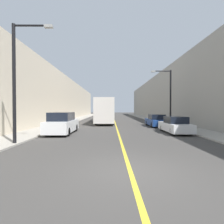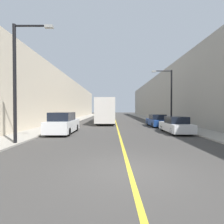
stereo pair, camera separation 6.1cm
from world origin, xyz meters
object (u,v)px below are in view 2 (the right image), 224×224
(street_lamp_left, at_px, (17,75))
(bus, at_px, (105,110))
(car_right_near, at_px, (175,126))
(street_lamp_right, at_px, (169,94))
(parked_suv_left, at_px, (62,124))
(car_right_mid, at_px, (156,121))

(street_lamp_left, bearing_deg, bus, 74.30)
(bus, bearing_deg, car_right_near, -61.23)
(bus, height_order, street_lamp_right, street_lamp_right)
(street_lamp_left, xyz_separation_m, street_lamp_right, (12.53, 10.31, -0.24))
(parked_suv_left, xyz_separation_m, street_lamp_right, (11.18, 5.59, 3.08))
(parked_suv_left, bearing_deg, street_lamp_left, -106.07)
(bus, height_order, street_lamp_left, street_lamp_left)
(bus, relative_size, car_right_mid, 2.71)
(parked_suv_left, relative_size, car_right_near, 1.12)
(car_right_near, relative_size, car_right_mid, 0.96)
(parked_suv_left, bearing_deg, bus, 74.44)
(street_lamp_left, bearing_deg, parked_suv_left, 73.93)
(car_right_near, bearing_deg, parked_suv_left, -178.63)
(car_right_near, xyz_separation_m, street_lamp_right, (1.20, 5.35, 3.27))
(bus, height_order, car_right_mid, bus)
(parked_suv_left, distance_m, street_lamp_right, 12.87)
(car_right_near, height_order, car_right_mid, car_right_near)
(bus, height_order, car_right_near, bus)
(parked_suv_left, height_order, street_lamp_left, street_lamp_left)
(car_right_near, relative_size, street_lamp_right, 0.66)
(car_right_near, height_order, street_lamp_right, street_lamp_right)
(parked_suv_left, height_order, street_lamp_right, street_lamp_right)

